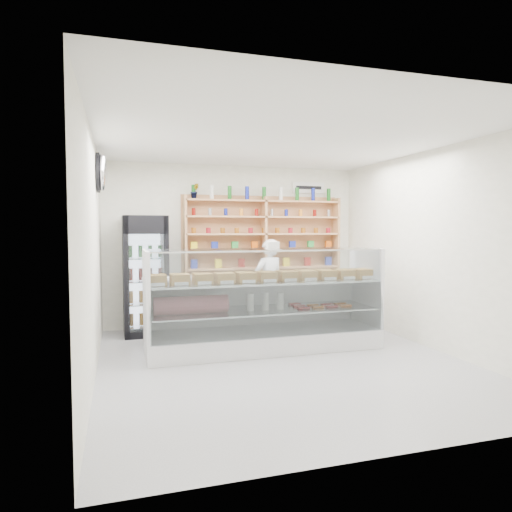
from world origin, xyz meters
name	(u,v)px	position (x,y,z in m)	size (l,w,h in m)	color
room	(283,252)	(0.00, 0.00, 1.40)	(5.00, 5.00, 5.00)	#ABABB0
display_counter	(264,322)	(-0.03, 0.68, 0.38)	(3.26, 0.97, 1.42)	white
shop_worker	(269,284)	(0.43, 1.87, 0.76)	(0.55, 0.36, 1.52)	silver
drinks_cooler	(145,275)	(-1.57, 2.08, 0.95)	(0.69, 0.68, 1.90)	black
wall_shelving	(264,234)	(0.50, 2.34, 1.59)	(2.84, 0.28, 1.33)	tan
potted_plant	(195,191)	(-0.73, 2.34, 2.33)	(0.14, 0.12, 0.26)	#1E6626
security_mirror	(102,173)	(-2.17, 1.20, 2.45)	(0.15, 0.50, 0.50)	silver
wall_sign	(308,188)	(1.40, 2.47, 2.45)	(0.62, 0.03, 0.20)	white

